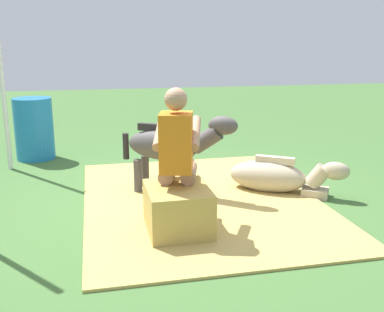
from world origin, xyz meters
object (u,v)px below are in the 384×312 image
(hay_bale, at_px, (178,210))
(pony_standing, at_px, (171,146))
(tent_pole_right, at_px, (1,75))
(person_seated, at_px, (177,152))
(water_barrel, at_px, (34,129))
(pony_lying, at_px, (276,176))

(hay_bale, distance_m, pony_standing, 1.11)
(hay_bale, xyz_separation_m, tent_pole_right, (2.55, 1.83, 1.05))
(person_seated, height_order, pony_standing, person_seated)
(hay_bale, xyz_separation_m, water_barrel, (3.06, 1.54, 0.24))
(pony_standing, distance_m, tent_pole_right, 2.56)
(pony_lying, bearing_deg, tent_pole_right, 61.51)
(hay_bale, relative_size, tent_pole_right, 0.26)
(person_seated, height_order, tent_pole_right, tent_pole_right)
(pony_standing, relative_size, pony_lying, 0.95)
(tent_pole_right, bearing_deg, water_barrel, -28.85)
(hay_bale, relative_size, person_seated, 0.51)
(person_seated, xyz_separation_m, water_barrel, (2.90, 1.57, -0.26))
(water_barrel, bearing_deg, pony_lying, -127.85)
(person_seated, bearing_deg, hay_bale, 169.46)
(hay_bale, xyz_separation_m, pony_standing, (1.04, -0.12, 0.35))
(hay_bale, bearing_deg, pony_standing, -6.82)
(pony_lying, relative_size, water_barrel, 1.42)
(person_seated, relative_size, pony_standing, 1.09)
(person_seated, relative_size, tent_pole_right, 0.52)
(pony_standing, xyz_separation_m, pony_lying, (-0.19, -1.18, -0.37))
(person_seated, xyz_separation_m, pony_lying, (0.69, -1.27, -0.52))
(person_seated, bearing_deg, water_barrel, 28.45)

